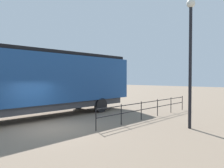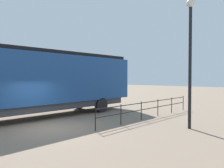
# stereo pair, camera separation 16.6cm
# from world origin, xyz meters

# --- Properties ---
(ground_plane) EXTENTS (120.00, 120.00, 0.00)m
(ground_plane) POSITION_xyz_m (0.00, 0.00, 0.00)
(ground_plane) COLOR #84705B
(locomotive) EXTENTS (3.03, 16.49, 4.40)m
(locomotive) POSITION_xyz_m (-3.14, 0.84, 2.45)
(locomotive) COLOR navy
(locomotive) RESTS_ON ground_plane
(lamp_post) EXTENTS (0.44, 0.44, 6.65)m
(lamp_post) POSITION_xyz_m (5.41, 4.95, 4.28)
(lamp_post) COLOR black
(lamp_post) RESTS_ON ground_plane
(platform_fence) EXTENTS (0.05, 9.74, 1.15)m
(platform_fence) POSITION_xyz_m (2.23, 6.12, 0.75)
(platform_fence) COLOR black
(platform_fence) RESTS_ON ground_plane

